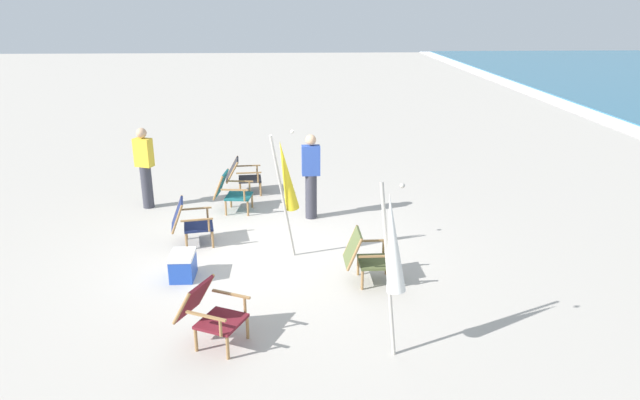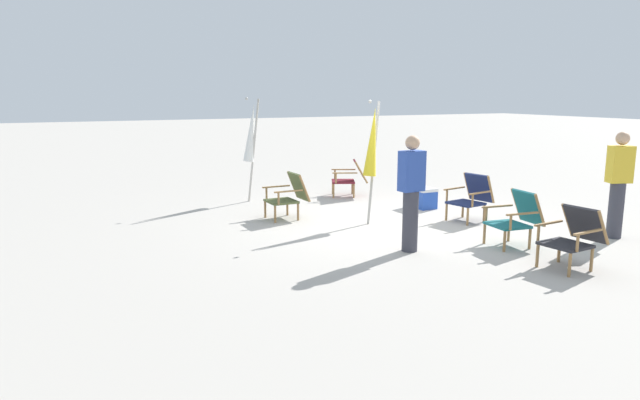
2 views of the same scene
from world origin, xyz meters
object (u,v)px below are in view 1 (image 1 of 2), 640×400
at_px(beach_chair_far_center, 365,255).
at_px(person_near_chairs, 145,167).
at_px(person_by_waterline, 311,176).
at_px(umbrella_furled_white, 393,245).
at_px(beach_chair_front_left, 189,221).
at_px(beach_chair_front_right, 209,311).
at_px(beach_chair_back_right, 242,175).
at_px(umbrella_furled_yellow, 286,177).
at_px(cooler_box, 183,265).
at_px(beach_chair_mid_center, 231,191).

xyz_separation_m(beach_chair_far_center, person_near_chairs, (-3.45, -3.98, 0.41)).
bearing_deg(person_by_waterline, beach_chair_far_center, 14.58).
distance_m(beach_chair_far_center, umbrella_furled_white, 2.04).
xyz_separation_m(beach_chair_front_left, person_by_waterline, (-1.19, 2.11, 0.41)).
xyz_separation_m(beach_chair_far_center, beach_chair_front_right, (1.49, -2.06, -0.01)).
relative_size(beach_chair_back_right, umbrella_furled_yellow, 0.39).
relative_size(umbrella_furled_white, umbrella_furled_yellow, 1.01).
distance_m(beach_chair_front_right, cooler_box, 1.87).
relative_size(beach_chair_front_left, umbrella_furled_yellow, 0.39).
relative_size(beach_chair_far_center, cooler_box, 1.65).
bearing_deg(beach_chair_front_right, cooler_box, -159.78).
relative_size(umbrella_furled_white, cooler_box, 4.32).
height_order(beach_chair_front_left, beach_chair_mid_center, beach_chair_front_left).
xyz_separation_m(umbrella_furled_white, umbrella_furled_yellow, (-2.72, -1.21, -0.02)).
distance_m(beach_chair_back_right, umbrella_furled_yellow, 3.61).
distance_m(beach_chair_front_left, umbrella_furled_yellow, 2.01).
bearing_deg(person_by_waterline, beach_chair_back_right, -136.80).
height_order(beach_chair_front_right, beach_chair_back_right, beach_chair_back_right).
bearing_deg(beach_chair_mid_center, person_by_waterline, 74.96).
bearing_deg(beach_chair_back_right, cooler_box, -7.84).
bearing_deg(cooler_box, umbrella_furled_yellow, 112.92).
bearing_deg(umbrella_furled_white, umbrella_furled_yellow, -155.95).
bearing_deg(beach_chair_front_left, beach_chair_mid_center, 161.60).
distance_m(umbrella_furled_yellow, cooler_box, 2.06).
bearing_deg(beach_chair_mid_center, umbrella_furled_white, 25.40).
distance_m(beach_chair_far_center, beach_chair_back_right, 4.77).
xyz_separation_m(umbrella_furled_white, cooler_box, (-2.06, -2.77, -1.18)).
bearing_deg(umbrella_furled_yellow, person_by_waterline, 166.33).
xyz_separation_m(beach_chair_mid_center, umbrella_furled_white, (4.94, 2.34, 0.96)).
bearing_deg(beach_chair_mid_center, person_near_chairs, -100.45).
relative_size(beach_chair_mid_center, cooler_box, 1.65).
relative_size(beach_chair_front_left, beach_chair_front_right, 0.87).
height_order(beach_chair_front_left, person_near_chairs, person_near_chairs).
height_order(beach_chair_back_right, umbrella_furled_yellow, umbrella_furled_yellow).
bearing_deg(person_near_chairs, beach_chair_mid_center, 79.55).
distance_m(person_near_chairs, cooler_box, 3.50).
bearing_deg(person_by_waterline, umbrella_furled_white, 9.75).
height_order(beach_chair_front_right, umbrella_furled_yellow, umbrella_furled_yellow).
height_order(beach_chair_far_center, person_by_waterline, person_by_waterline).
xyz_separation_m(beach_chair_mid_center, umbrella_furled_yellow, (2.22, 1.13, 0.94)).
distance_m(beach_chair_front_left, person_near_chairs, 2.29).
bearing_deg(umbrella_furled_yellow, person_near_chairs, -131.80).
bearing_deg(beach_chair_back_right, umbrella_furled_yellow, 16.81).
distance_m(person_near_chairs, person_by_waterline, 3.35).
bearing_deg(beach_chair_far_center, umbrella_furled_yellow, -128.76).
xyz_separation_m(beach_chair_front_left, beach_chair_far_center, (1.52, 2.81, -0.00)).
relative_size(beach_chair_far_center, person_near_chairs, 0.50).
height_order(beach_chair_front_right, cooler_box, beach_chair_front_right).
relative_size(beach_chair_far_center, beach_chair_back_right, 1.00).
bearing_deg(person_near_chairs, beach_chair_front_left, 31.14).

